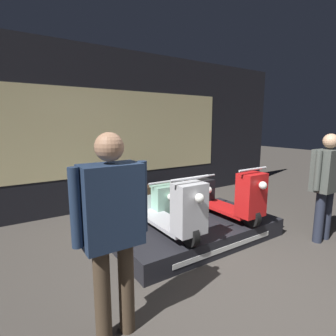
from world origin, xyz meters
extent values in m
plane|color=#423D38|center=(0.00, 0.00, 0.00)|extent=(30.00, 30.00, 0.00)
cube|color=black|center=(0.00, 3.75, 1.60)|extent=(9.07, 0.08, 3.20)
cube|color=beige|center=(0.00, 3.70, 1.55)|extent=(4.99, 0.01, 1.70)
cube|color=black|center=(0.24, 1.60, 0.13)|extent=(2.48, 1.42, 0.27)
cube|color=silver|center=(0.24, 0.89, 0.12)|extent=(1.73, 0.01, 0.07)
cylinder|color=black|center=(-0.32, 0.97, 0.41)|extent=(0.09, 0.29, 0.29)
cylinder|color=black|center=(-0.32, 2.23, 0.41)|extent=(0.09, 0.29, 0.29)
cube|color=#BCBCC1|center=(-0.32, 1.60, 0.40)|extent=(0.37, 1.17, 0.05)
cube|color=#BCBCC1|center=(-0.32, 0.99, 0.74)|extent=(0.39, 0.26, 0.62)
cube|color=#BCBCC1|center=(-0.32, 2.20, 0.48)|extent=(0.41, 0.30, 0.33)
cube|color=black|center=(-0.32, 2.20, 0.70)|extent=(0.30, 0.27, 0.11)
cylinder|color=silver|center=(-0.32, 0.98, 1.11)|extent=(0.56, 0.03, 0.03)
sphere|color=white|center=(-0.32, 0.81, 0.91)|extent=(0.11, 0.11, 0.11)
cylinder|color=black|center=(0.79, 0.97, 0.41)|extent=(0.09, 0.29, 0.29)
cylinder|color=black|center=(0.79, 2.23, 0.41)|extent=(0.09, 0.29, 0.29)
cube|color=red|center=(0.79, 1.60, 0.40)|extent=(0.37, 1.17, 0.05)
cube|color=red|center=(0.79, 0.99, 0.74)|extent=(0.39, 0.26, 0.62)
cube|color=red|center=(0.79, 2.20, 0.48)|extent=(0.41, 0.30, 0.33)
cube|color=black|center=(0.79, 2.20, 0.70)|extent=(0.30, 0.27, 0.11)
cylinder|color=silver|center=(0.79, 0.98, 1.11)|extent=(0.56, 0.03, 0.03)
sphere|color=white|center=(0.79, 0.81, 0.91)|extent=(0.11, 0.11, 0.11)
cylinder|color=black|center=(-0.05, 1.95, 0.14)|extent=(0.09, 0.29, 0.29)
cylinder|color=black|center=(-0.05, 3.21, 0.14)|extent=(0.09, 0.29, 0.29)
cube|color=#8EC6AD|center=(-0.05, 2.58, 0.13)|extent=(0.37, 1.17, 0.05)
cube|color=#8EC6AD|center=(-0.05, 1.98, 0.47)|extent=(0.39, 0.26, 0.62)
cube|color=#8EC6AD|center=(-0.05, 3.19, 0.22)|extent=(0.41, 0.30, 0.33)
cube|color=black|center=(-0.05, 3.18, 0.44)|extent=(0.30, 0.27, 0.11)
cylinder|color=silver|center=(-0.05, 1.97, 0.84)|extent=(0.56, 0.03, 0.03)
sphere|color=white|center=(-0.05, 1.79, 0.65)|extent=(0.11, 0.11, 0.11)
cylinder|color=black|center=(0.72, 1.95, 0.14)|extent=(0.09, 0.29, 0.29)
cylinder|color=black|center=(0.72, 3.21, 0.14)|extent=(0.09, 0.29, 0.29)
cube|color=black|center=(0.72, 2.58, 0.13)|extent=(0.37, 1.17, 0.05)
cube|color=black|center=(0.72, 1.98, 0.47)|extent=(0.39, 0.26, 0.62)
cube|color=black|center=(0.72, 3.19, 0.22)|extent=(0.41, 0.30, 0.33)
cube|color=black|center=(0.72, 3.18, 0.44)|extent=(0.30, 0.27, 0.11)
cylinder|color=silver|center=(0.72, 1.97, 0.84)|extent=(0.56, 0.03, 0.03)
sphere|color=white|center=(0.72, 1.79, 0.65)|extent=(0.11, 0.11, 0.11)
cylinder|color=#473828|center=(-1.59, 0.46, 0.40)|extent=(0.13, 0.13, 0.81)
cylinder|color=#473828|center=(-1.39, 0.46, 0.40)|extent=(0.13, 0.13, 0.81)
cube|color=#1E2D47|center=(-1.49, 0.46, 1.13)|extent=(0.45, 0.25, 0.64)
cylinder|color=#1E2D47|center=(-1.76, 0.46, 1.15)|extent=(0.08, 0.08, 0.59)
cylinder|color=#1E2D47|center=(-1.22, 0.46, 1.15)|extent=(0.08, 0.08, 0.59)
sphere|color=#A87A5B|center=(-1.49, 0.46, 1.57)|extent=(0.22, 0.22, 0.22)
cylinder|color=#232838|center=(1.68, 0.46, 0.38)|extent=(0.13, 0.13, 0.77)
cylinder|color=#232838|center=(1.90, 0.46, 0.38)|extent=(0.13, 0.13, 0.77)
cube|color=#474C47|center=(1.79, 0.46, 1.07)|extent=(0.48, 0.27, 0.61)
cylinder|color=#474C47|center=(1.51, 0.46, 1.10)|extent=(0.08, 0.08, 0.56)
sphere|color=tan|center=(1.79, 0.46, 1.50)|extent=(0.21, 0.21, 0.21)
camera|label=1|loc=(-2.18, -1.38, 1.75)|focal=28.00mm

